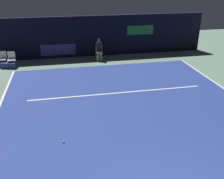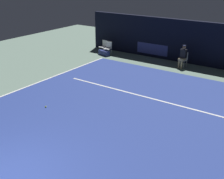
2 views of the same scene
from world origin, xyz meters
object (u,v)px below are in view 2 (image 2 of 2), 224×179
Objects in this scene: courtside_chair_far at (108,48)px; tennis_ball at (46,107)px; courtside_chair_near at (104,46)px; equipment_bag at (104,53)px; line_judge_on_chair at (183,56)px.

courtside_chair_far is 12.94× the size of tennis_ball.
courtside_chair_near is 1.05× the size of equipment_bag.
courtside_chair_near is at bearing 110.88° from tennis_ball.
courtside_chair_near is at bearing -179.47° from line_judge_on_chair.
line_judge_on_chair is 1.50× the size of courtside_chair_far.
tennis_ball is at bearing -55.37° from equipment_bag.
courtside_chair_near is 9.07m from tennis_ball.
equipment_bag is at bearing 109.65° from tennis_ball.
equipment_bag is (-5.37, -0.49, -0.53)m from line_judge_on_chair.
equipment_bag is (0.36, -0.44, -0.34)m from courtside_chair_near.
line_judge_on_chair is 1.57× the size of equipment_bag.
tennis_ball is at bearing -71.92° from courtside_chair_far.
courtside_chair_far is at bearing 108.08° from tennis_ball.
tennis_ball is at bearing -106.40° from line_judge_on_chair.
line_judge_on_chair is at bearing 0.53° from courtside_chair_near.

